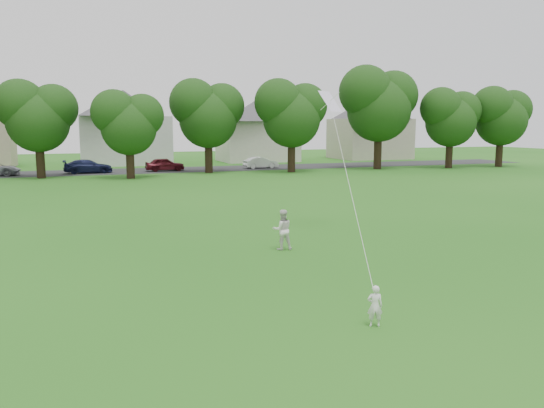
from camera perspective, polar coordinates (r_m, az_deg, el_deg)
name	(u,v)px	position (r m, az deg, el deg)	size (l,w,h in m)	color
ground	(307,309)	(13.09, 3.78, -11.19)	(160.00, 160.00, 0.00)	#1E5D15
street	(135,171)	(53.69, -14.56, 3.46)	(90.00, 7.00, 0.01)	#2D2D30
toddler	(375,306)	(12.07, 11.01, -10.71)	(0.34, 0.22, 0.94)	silver
older_boy	(282,230)	(18.88, 1.12, -2.78)	(0.71, 0.55, 1.45)	silver
kite	(346,169)	(16.99, 7.91, 3.76)	(2.61, 5.79, 12.13)	white
tree_row	(168,104)	(47.68, -11.16, 10.46)	(78.72, 8.88, 10.80)	black
parked_cars	(33,168)	(52.57, -24.32, 3.56)	(47.45, 2.46, 1.29)	black
house_row	(121,119)	(63.45, -15.98, 8.74)	(77.52, 14.17, 10.27)	beige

